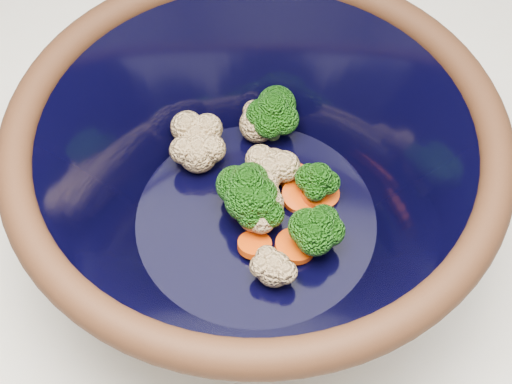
{
  "coord_description": "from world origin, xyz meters",
  "views": [
    {
      "loc": [
        -0.04,
        -0.37,
        1.42
      ],
      "look_at": [
        -0.12,
        -0.07,
        0.97
      ],
      "focal_mm": 50.0,
      "sensor_mm": 36.0,
      "label": 1
    }
  ],
  "objects": [
    {
      "name": "counter",
      "position": [
        0.0,
        0.0,
        0.45
      ],
      "size": [
        1.2,
        1.2,
        0.9
      ],
      "primitive_type": "cube",
      "color": "white",
      "rests_on": "ground"
    },
    {
      "name": "mixing_bowl",
      "position": [
        -0.12,
        -0.07,
        0.99
      ],
      "size": [
        0.35,
        0.35,
        0.15
      ],
      "rotation": [
        0.0,
        0.0,
        0.01
      ],
      "color": "black",
      "rests_on": "counter"
    },
    {
      "name": "vegetable_pile",
      "position": [
        -0.12,
        -0.04,
        0.96
      ],
      "size": [
        0.15,
        0.17,
        0.06
      ],
      "color": "#608442",
      "rests_on": "mixing_bowl"
    }
  ]
}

